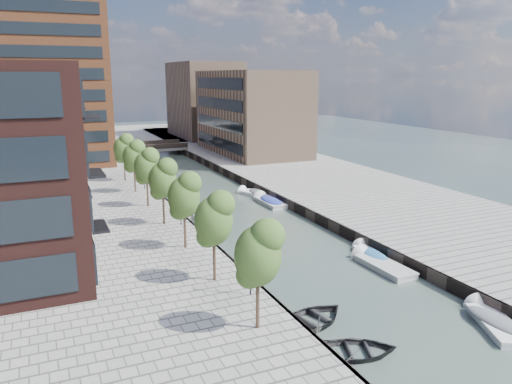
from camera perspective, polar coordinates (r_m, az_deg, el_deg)
water at (r=62.80m, az=-6.08°, el=0.04°), size 300.00×300.00×0.00m
quay_right at (r=69.11m, az=6.64°, el=1.66°), size 20.00×140.00×1.00m
quay_wall_left at (r=61.17m, az=-11.54°, el=-0.03°), size 0.25×140.00×1.00m
quay_wall_right at (r=64.75m, az=-0.95°, el=0.96°), size 0.25×140.00×1.00m
far_closure at (r=120.53m, az=-14.92°, el=6.22°), size 80.00×40.00×1.00m
apartment_block at (r=48.75m, az=-25.50°, el=4.59°), size 8.00×38.00×14.00m
tower at (r=83.35m, az=-23.47°, el=13.37°), size 18.00×18.00×30.00m
tan_block_near at (r=87.62m, az=-0.59°, el=9.13°), size 12.00×25.00×14.00m
tan_block_far at (r=111.88m, az=-5.94°, el=10.45°), size 12.00×20.00×16.00m
bridge at (r=93.07m, az=-12.18°, el=4.98°), size 13.00×6.00×1.30m
tree_0 at (r=26.01m, az=0.20°, el=-6.84°), size 2.50×2.50×5.95m
tree_1 at (r=32.22m, az=-4.88°, el=-2.91°), size 2.50×2.50×5.95m
tree_2 at (r=38.70m, az=-8.26°, el=-0.25°), size 2.50×2.50×5.95m
tree_3 at (r=45.33m, az=-10.66°, el=1.63°), size 2.50×2.50×5.95m
tree_4 at (r=52.06m, az=-12.45°, el=3.03°), size 2.50×2.50×5.95m
tree_5 at (r=58.86m, az=-13.83°, el=4.11°), size 2.50×2.50×5.95m
tree_6 at (r=65.69m, az=-14.92°, el=4.96°), size 2.50×2.50×5.95m
lamp_0 at (r=30.56m, az=-0.63°, el=-7.31°), size 0.24×0.24×4.12m
lamp_1 at (r=45.08m, az=-8.66°, el=-0.69°), size 0.24×0.24×4.12m
lamp_2 at (r=60.35m, az=-12.69°, el=2.66°), size 0.24×0.24×4.12m
sloop_0 at (r=30.37m, az=6.27°, el=-14.81°), size 6.05×5.10×1.07m
sloop_1 at (r=27.85m, az=11.20°, el=-17.78°), size 5.39×4.57×0.95m
sloop_2 at (r=52.95m, az=-8.66°, el=-2.53°), size 5.37×4.72×0.92m
sloop_3 at (r=50.86m, az=-6.42°, el=-3.12°), size 5.81×4.73×1.06m
sloop_4 at (r=57.38m, az=-8.84°, el=-1.31°), size 4.66×3.52×0.91m
motorboat_0 at (r=41.41m, az=12.81°, el=-6.95°), size 2.78×4.91×1.55m
motorboat_1 at (r=33.14m, az=25.49°, el=-13.19°), size 3.67×5.38×1.70m
motorboat_2 at (r=39.58m, az=13.78°, el=-8.08°), size 2.08×5.66×1.87m
motorboat_3 at (r=56.67m, az=1.47°, el=-1.11°), size 1.94×5.46×1.82m
motorboat_4 at (r=60.46m, az=-0.11°, el=-0.21°), size 3.46×5.27×1.67m
car at (r=89.39m, az=-3.86°, el=5.14°), size 2.04×4.44×1.48m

